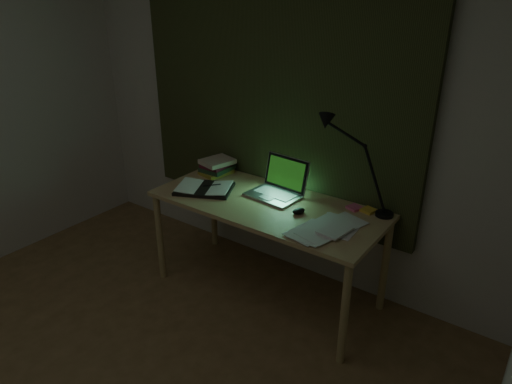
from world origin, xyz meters
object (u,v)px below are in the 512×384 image
laptop (273,180)px  open_textbook (204,188)px  desk (266,249)px  loose_papers (329,228)px  desk_lamp (390,171)px  book_stack (217,166)px

laptop → open_textbook: bearing=-152.1°
desk → loose_papers: size_ratio=4.60×
open_textbook → desk_lamp: 1.24m
desk → book_stack: 0.75m
open_textbook → desk_lamp: bearing=-8.2°
loose_papers → desk: bearing=170.8°
laptop → open_textbook: size_ratio=1.02×
desk → loose_papers: bearing=-9.2°
book_stack → laptop: bearing=-10.3°
laptop → book_stack: bearing=174.8°
desk → desk_lamp: (0.69, 0.27, 0.64)m
loose_papers → book_stack: bearing=165.4°
desk → loose_papers: 0.62m
book_stack → desk_lamp: 1.30m
book_stack → loose_papers: bearing=-14.6°
book_stack → desk: bearing=-19.1°
desk → laptop: (-0.02, 0.10, 0.47)m
laptop → loose_papers: (0.51, -0.18, -0.11)m
desk_lamp → loose_papers: bearing=-106.1°
book_stack → loose_papers: size_ratio=0.67×
laptop → desk_lamp: (0.71, 0.17, 0.17)m
loose_papers → desk_lamp: bearing=60.7°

